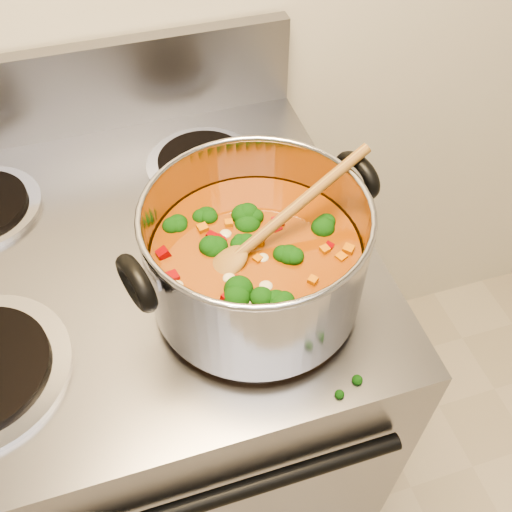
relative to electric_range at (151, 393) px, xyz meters
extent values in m
cube|color=gray|center=(0.00, 0.00, -0.01)|extent=(0.77, 0.67, 0.92)
cube|color=gray|center=(0.00, 0.31, 0.53)|extent=(0.77, 0.03, 0.16)
cylinder|color=#A5A5AD|center=(0.18, -0.15, 0.46)|extent=(0.23, 0.23, 0.01)
cylinder|color=black|center=(0.18, -0.15, 0.46)|extent=(0.18, 0.18, 0.01)
cylinder|color=#A5A5AD|center=(0.18, 0.15, 0.46)|extent=(0.19, 0.19, 0.01)
cylinder|color=black|center=(0.18, 0.15, 0.46)|extent=(0.15, 0.15, 0.01)
cylinder|color=#9F9FA7|center=(0.19, -0.14, 0.55)|extent=(0.28, 0.28, 0.15)
torus|color=#9F9FA7|center=(0.19, -0.14, 0.62)|extent=(0.28, 0.28, 0.01)
cylinder|color=#7A3E0B|center=(0.19, -0.14, 0.51)|extent=(0.27, 0.27, 0.09)
torus|color=black|center=(0.04, -0.19, 0.60)|extent=(0.04, 0.08, 0.08)
torus|color=black|center=(0.34, -0.10, 0.60)|extent=(0.04, 0.08, 0.08)
ellipsoid|color=black|center=(0.24, -0.16, 0.56)|extent=(0.04, 0.04, 0.03)
ellipsoid|color=black|center=(0.20, -0.18, 0.56)|extent=(0.04, 0.04, 0.03)
ellipsoid|color=black|center=(0.18, -0.25, 0.56)|extent=(0.04, 0.04, 0.03)
ellipsoid|color=black|center=(0.13, -0.11, 0.56)|extent=(0.04, 0.04, 0.03)
ellipsoid|color=black|center=(0.25, -0.23, 0.56)|extent=(0.04, 0.04, 0.03)
ellipsoid|color=black|center=(0.22, -0.09, 0.56)|extent=(0.04, 0.04, 0.03)
ellipsoid|color=black|center=(0.20, -0.10, 0.56)|extent=(0.04, 0.04, 0.03)
ellipsoid|color=black|center=(0.23, -0.10, 0.56)|extent=(0.04, 0.04, 0.03)
ellipsoid|color=black|center=(0.16, -0.15, 0.56)|extent=(0.04, 0.04, 0.03)
ellipsoid|color=black|center=(0.13, -0.12, 0.56)|extent=(0.04, 0.04, 0.03)
ellipsoid|color=black|center=(0.26, -0.09, 0.56)|extent=(0.04, 0.04, 0.03)
ellipsoid|color=maroon|center=(0.16, -0.21, 0.56)|extent=(0.01, 0.01, 0.01)
ellipsoid|color=maroon|center=(0.28, -0.12, 0.56)|extent=(0.01, 0.01, 0.01)
ellipsoid|color=maroon|center=(0.18, -0.08, 0.56)|extent=(0.01, 0.01, 0.01)
ellipsoid|color=maroon|center=(0.14, -0.06, 0.56)|extent=(0.01, 0.01, 0.01)
ellipsoid|color=maroon|center=(0.13, -0.19, 0.56)|extent=(0.01, 0.01, 0.01)
ellipsoid|color=maroon|center=(0.16, -0.08, 0.56)|extent=(0.01, 0.01, 0.01)
ellipsoid|color=maroon|center=(0.18, -0.21, 0.56)|extent=(0.01, 0.01, 0.01)
ellipsoid|color=maroon|center=(0.31, -0.16, 0.56)|extent=(0.01, 0.01, 0.01)
ellipsoid|color=maroon|center=(0.14, -0.23, 0.56)|extent=(0.01, 0.01, 0.01)
ellipsoid|color=maroon|center=(0.17, -0.19, 0.56)|extent=(0.01, 0.01, 0.01)
ellipsoid|color=maroon|center=(0.18, -0.11, 0.56)|extent=(0.01, 0.01, 0.01)
ellipsoid|color=maroon|center=(0.19, -0.09, 0.56)|extent=(0.01, 0.01, 0.01)
ellipsoid|color=maroon|center=(0.12, -0.10, 0.56)|extent=(0.01, 0.01, 0.01)
ellipsoid|color=#B05C09|center=(0.22, -0.20, 0.56)|extent=(0.01, 0.01, 0.01)
ellipsoid|color=#B05C09|center=(0.13, -0.12, 0.56)|extent=(0.01, 0.01, 0.01)
ellipsoid|color=#B05C09|center=(0.19, -0.16, 0.56)|extent=(0.01, 0.01, 0.01)
ellipsoid|color=#B05C09|center=(0.28, -0.15, 0.56)|extent=(0.01, 0.01, 0.01)
ellipsoid|color=#B05C09|center=(0.16, -0.04, 0.56)|extent=(0.01, 0.01, 0.01)
ellipsoid|color=#B05C09|center=(0.29, -0.10, 0.56)|extent=(0.01, 0.01, 0.01)
ellipsoid|color=#B05C09|center=(0.17, -0.18, 0.56)|extent=(0.01, 0.01, 0.01)
ellipsoid|color=#B05C09|center=(0.19, -0.18, 0.56)|extent=(0.01, 0.01, 0.01)
ellipsoid|color=#B05C09|center=(0.18, -0.18, 0.56)|extent=(0.01, 0.01, 0.01)
ellipsoid|color=#B05C09|center=(0.26, -0.13, 0.56)|extent=(0.01, 0.01, 0.01)
ellipsoid|color=#B05C09|center=(0.26, -0.14, 0.56)|extent=(0.01, 0.01, 0.01)
ellipsoid|color=#B05C09|center=(0.30, -0.15, 0.56)|extent=(0.01, 0.01, 0.01)
ellipsoid|color=#CEBE8E|center=(0.20, -0.09, 0.56)|extent=(0.02, 0.02, 0.01)
ellipsoid|color=#CEBE8E|center=(0.23, -0.16, 0.56)|extent=(0.02, 0.02, 0.01)
ellipsoid|color=#CEBE8E|center=(0.13, -0.18, 0.56)|extent=(0.02, 0.02, 0.01)
ellipsoid|color=#CEBE8E|center=(0.10, -0.07, 0.56)|extent=(0.02, 0.02, 0.01)
ellipsoid|color=#CEBE8E|center=(0.24, -0.06, 0.56)|extent=(0.02, 0.02, 0.01)
ellipsoid|color=#CEBE8E|center=(0.27, -0.06, 0.56)|extent=(0.02, 0.02, 0.01)
ellipsoid|color=olive|center=(0.14, -0.16, 0.56)|extent=(0.08, 0.06, 0.04)
cylinder|color=olive|center=(0.25, -0.13, 0.60)|extent=(0.21, 0.08, 0.10)
ellipsoid|color=black|center=(0.28, -0.01, 0.46)|extent=(0.01, 0.01, 0.01)
ellipsoid|color=black|center=(0.12, -0.32, 0.46)|extent=(0.01, 0.01, 0.01)
ellipsoid|color=black|center=(-0.03, -0.04, 0.46)|extent=(0.01, 0.01, 0.01)
ellipsoid|color=black|center=(0.37, -0.01, 0.46)|extent=(0.01, 0.01, 0.01)
camera|label=1|loc=(0.05, -0.60, 1.10)|focal=40.00mm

